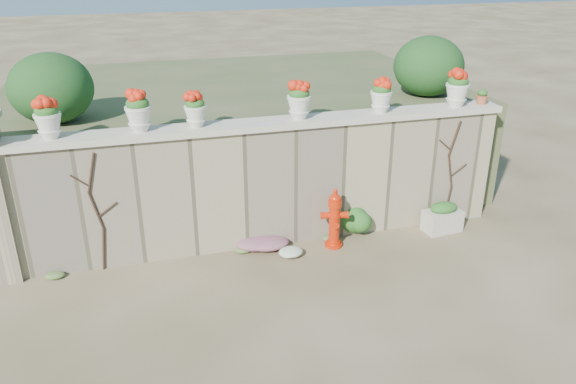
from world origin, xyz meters
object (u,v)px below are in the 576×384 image
object	(u,v)px
urn_pot_0	(48,118)
fire_hydrant	(334,218)
terracotta_pot	(482,98)
planter_box	(443,218)

from	to	relation	value
urn_pot_0	fire_hydrant	bearing A→B (deg)	-6.84
terracotta_pot	fire_hydrant	bearing A→B (deg)	-170.00
planter_box	urn_pot_0	distance (m)	6.54
fire_hydrant	urn_pot_0	bearing A→B (deg)	-175.18
fire_hydrant	terracotta_pot	size ratio (longest dim) A/B	4.15
urn_pot_0	terracotta_pot	bearing A→B (deg)	-0.00
fire_hydrant	urn_pot_0	size ratio (longest dim) A/B	1.76
fire_hydrant	planter_box	bearing A→B (deg)	12.11
fire_hydrant	terracotta_pot	bearing A→B (deg)	21.66
terracotta_pot	planter_box	bearing A→B (deg)	-148.76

